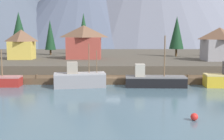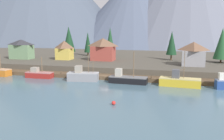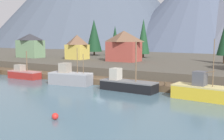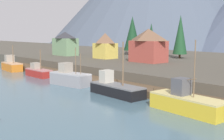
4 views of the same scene
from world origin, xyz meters
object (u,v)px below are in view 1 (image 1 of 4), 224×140
(fishing_boat_black, at_px, (155,80))
(conifer_back_left, at_px, (178,33))
(conifer_near_right, at_px, (20,31))
(channel_buoy, at_px, (195,117))
(conifer_near_left, at_px, (85,32))
(conifer_mid_left, at_px, (51,35))
(fishing_boat_grey, at_px, (80,79))
(house_red, at_px, (85,42))
(house_yellow, at_px, (23,44))
(house_grey, at_px, (220,44))

(fishing_boat_black, relative_size, conifer_back_left, 0.95)
(conifer_near_right, distance_m, channel_buoy, 62.13)
(conifer_near_left, relative_size, conifer_mid_left, 1.21)
(fishing_boat_grey, relative_size, conifer_back_left, 0.82)
(fishing_boat_grey, distance_m, fishing_boat_black, 11.39)
(conifer_near_left, distance_m, conifer_back_left, 24.18)
(house_red, distance_m, house_yellow, 13.49)
(conifer_near_right, xyz_separation_m, channel_buoy, (32.36, -52.37, -8.37))
(house_red, relative_size, channel_buoy, 11.11)
(conifer_mid_left, distance_m, channel_buoy, 56.83)
(fishing_boat_grey, relative_size, house_red, 1.03)
(house_grey, xyz_separation_m, house_red, (-28.32, 4.29, 0.29))
(fishing_boat_black, relative_size, house_grey, 1.35)
(fishing_boat_black, xyz_separation_m, house_red, (-12.60, 21.00, 5.27))
(conifer_near_left, distance_m, conifer_near_right, 17.18)
(conifer_back_left, distance_m, channel_buoy, 46.67)
(house_yellow, distance_m, conifer_near_left, 19.19)
(channel_buoy, bearing_deg, house_yellow, 125.99)
(fishing_boat_black, xyz_separation_m, conifer_near_right, (-31.11, 34.67, 7.72))
(conifer_mid_left, bearing_deg, house_grey, -23.49)
(conifer_near_left, relative_size, channel_buoy, 15.61)
(house_yellow, xyz_separation_m, conifer_back_left, (35.27, 7.72, 2.47))
(fishing_boat_grey, height_order, house_red, house_red)
(conifer_near_right, bearing_deg, house_grey, -20.97)
(conifer_near_left, xyz_separation_m, conifer_mid_left, (-8.66, -1.16, -0.81))
(conifer_near_left, bearing_deg, conifer_back_left, -16.65)
(fishing_boat_grey, bearing_deg, conifer_near_left, 85.04)
(fishing_boat_black, height_order, house_red, house_red)
(house_grey, bearing_deg, channel_buoy, -112.80)
(fishing_boat_grey, height_order, conifer_mid_left, conifer_mid_left)
(house_grey, bearing_deg, fishing_boat_grey, -147.72)
(fishing_boat_grey, xyz_separation_m, fishing_boat_black, (11.38, 0.41, -0.29))
(fishing_boat_grey, xyz_separation_m, conifer_near_left, (-2.55, 34.93, 7.19))
(house_yellow, bearing_deg, house_grey, -4.33)
(house_grey, height_order, conifer_near_right, conifer_near_right)
(house_grey, relative_size, conifer_near_right, 0.61)
(conifer_back_left, bearing_deg, house_yellow, -167.66)
(conifer_mid_left, height_order, conifer_back_left, conifer_back_left)
(conifer_near_right, xyz_separation_m, conifer_mid_left, (8.52, -1.30, -1.05))
(conifer_near_left, bearing_deg, channel_buoy, -73.79)
(fishing_boat_grey, height_order, fishing_boat_black, fishing_boat_black)
(house_grey, height_order, house_yellow, house_grey)
(house_red, height_order, conifer_near_left, conifer_near_left)
(conifer_near_right, distance_m, conifer_back_left, 40.97)
(house_grey, distance_m, channel_buoy, 37.76)
(conifer_back_left, xyz_separation_m, channel_buoy, (-7.99, -45.30, -7.90))
(conifer_mid_left, bearing_deg, conifer_near_left, 7.62)
(house_grey, xyz_separation_m, conifer_near_right, (-46.83, 17.95, 2.75))
(fishing_boat_black, relative_size, conifer_mid_left, 1.01)
(house_red, height_order, conifer_back_left, conifer_back_left)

